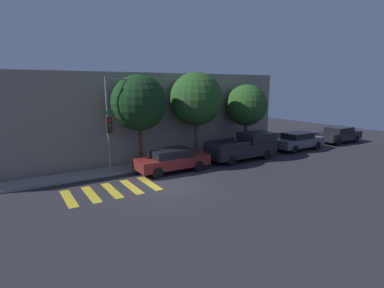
% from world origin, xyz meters
% --- Properties ---
extents(ground_plane, '(60.00, 60.00, 0.00)m').
position_xyz_m(ground_plane, '(0.00, 0.00, 0.00)').
color(ground_plane, '#28282D').
extents(sidewalk, '(26.00, 1.68, 0.14)m').
position_xyz_m(sidewalk, '(0.00, 4.04, 0.07)').
color(sidewalk, gray).
rests_on(sidewalk, ground).
extents(building_row, '(26.00, 6.00, 6.12)m').
position_xyz_m(building_row, '(0.00, 8.28, 3.06)').
color(building_row, gray).
rests_on(building_row, ground).
extents(crosswalk, '(4.62, 2.60, 0.00)m').
position_xyz_m(crosswalk, '(-2.77, 0.80, 0.00)').
color(crosswalk, gold).
rests_on(crosswalk, ground).
extents(traffic_light_pole, '(2.19, 0.56, 5.76)m').
position_xyz_m(traffic_light_pole, '(-1.61, 3.37, 3.64)').
color(traffic_light_pole, slate).
rests_on(traffic_light_pole, ground).
extents(sedan_near_corner, '(4.57, 1.82, 1.45)m').
position_xyz_m(sedan_near_corner, '(1.46, 2.10, 0.77)').
color(sedan_near_corner, maroon).
rests_on(sedan_near_corner, ground).
extents(pickup_truck, '(5.23, 2.00, 1.86)m').
position_xyz_m(pickup_truck, '(7.40, 2.10, 0.94)').
color(pickup_truck, black).
rests_on(pickup_truck, ground).
extents(sedan_middle, '(4.59, 1.78, 1.47)m').
position_xyz_m(sedan_middle, '(13.28, 2.10, 0.78)').
color(sedan_middle, '#4C5156').
rests_on(sedan_middle, ground).
extents(sedan_far_end, '(4.55, 1.80, 1.48)m').
position_xyz_m(sedan_far_end, '(19.07, 2.10, 0.79)').
color(sedan_far_end, black).
rests_on(sedan_far_end, ground).
extents(tree_near_corner, '(3.48, 3.48, 5.94)m').
position_xyz_m(tree_near_corner, '(0.15, 3.90, 4.19)').
color(tree_near_corner, '#42301E').
rests_on(tree_near_corner, ground).
extents(tree_midblock, '(3.72, 3.72, 6.19)m').
position_xyz_m(tree_midblock, '(4.41, 3.90, 4.32)').
color(tree_midblock, brown).
rests_on(tree_midblock, ground).
extents(tree_far_end, '(3.23, 3.23, 5.35)m').
position_xyz_m(tree_far_end, '(9.10, 3.90, 3.72)').
color(tree_far_end, brown).
rests_on(tree_far_end, ground).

